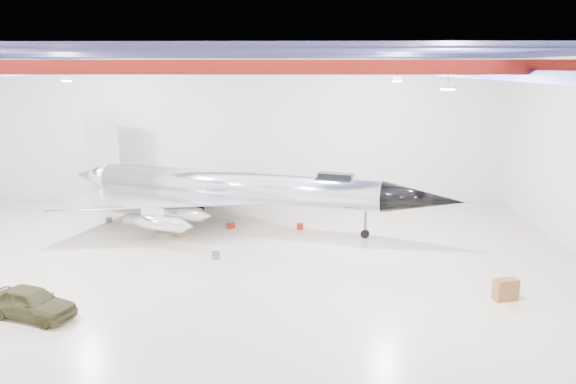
{
  "coord_description": "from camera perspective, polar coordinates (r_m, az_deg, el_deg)",
  "views": [
    {
      "loc": [
        4.27,
        -28.41,
        10.43
      ],
      "look_at": [
        3.56,
        2.0,
        3.6
      ],
      "focal_mm": 35.0,
      "sensor_mm": 36.0,
      "label": 1
    }
  ],
  "objects": [
    {
      "name": "toolbox_red",
      "position": [
        37.2,
        -5.83,
        -3.43
      ],
      "size": [
        0.59,
        0.55,
        0.33
      ],
      "primitive_type": "cube",
      "rotation": [
        0.0,
        0.0,
        0.43
      ],
      "color": "maroon",
      "rests_on": "floor"
    },
    {
      "name": "jet_aircraft",
      "position": [
        37.26,
        -5.48,
        0.22
      ],
      "size": [
        26.59,
        19.54,
        7.45
      ],
      "rotation": [
        0.0,
        0.0,
        -0.31
      ],
      "color": "silver",
      "rests_on": "floor"
    },
    {
      "name": "oil_barrel",
      "position": [
        35.85,
        -10.83,
        -4.13
      ],
      "size": [
        0.78,
        0.72,
        0.44
      ],
      "primitive_type": "cube",
      "rotation": [
        0.0,
        0.0,
        0.42
      ],
      "color": "olive",
      "rests_on": "floor"
    },
    {
      "name": "floor",
      "position": [
        30.56,
        -6.84,
        -7.4
      ],
      "size": [
        40.0,
        40.0,
        0.0
      ],
      "primitive_type": "plane",
      "color": "beige",
      "rests_on": "ground"
    },
    {
      "name": "desk",
      "position": [
        27.73,
        21.24,
        -9.23
      ],
      "size": [
        1.19,
        0.82,
        1.0
      ],
      "primitive_type": "cube",
      "rotation": [
        0.0,
        0.0,
        0.28
      ],
      "color": "brown",
      "rests_on": "floor"
    },
    {
      "name": "crate_small",
      "position": [
        40.41,
        -17.73,
        -2.7
      ],
      "size": [
        0.52,
        0.47,
        0.3
      ],
      "primitive_type": "cube",
      "rotation": [
        0.0,
        0.0,
        0.37
      ],
      "color": "#59595B",
      "rests_on": "floor"
    },
    {
      "name": "ceiling",
      "position": [
        28.73,
        -7.43,
        13.69
      ],
      "size": [
        40.0,
        40.0,
        0.0
      ],
      "primitive_type": "plane",
      "rotation": [
        3.14,
        0.0,
        0.0
      ],
      "color": "#0A0F38",
      "rests_on": "wall_back"
    },
    {
      "name": "jeep",
      "position": [
        26.5,
        -24.64,
        -10.15
      ],
      "size": [
        4.28,
        2.84,
        1.35
      ],
      "primitive_type": "imported",
      "rotation": [
        0.0,
        0.0,
        1.23
      ],
      "color": "#3E3C1F",
      "rests_on": "floor"
    },
    {
      "name": "ceiling_structure",
      "position": [
        28.72,
        -7.39,
        12.34
      ],
      "size": [
        39.5,
        29.5,
        1.08
      ],
      "color": "maroon",
      "rests_on": "ceiling"
    },
    {
      "name": "wall_back",
      "position": [
        43.89,
        -4.28,
        6.17
      ],
      "size": [
        40.0,
        0.0,
        40.0
      ],
      "primitive_type": "plane",
      "rotation": [
        1.57,
        0.0,
        0.0
      ],
      "color": "silver",
      "rests_on": "floor"
    },
    {
      "name": "engine_drum",
      "position": [
        31.56,
        -7.35,
        -6.39
      ],
      "size": [
        0.48,
        0.48,
        0.38
      ],
      "primitive_type": "cylinder",
      "rotation": [
        0.0,
        0.0,
        -0.17
      ],
      "color": "#59595B",
      "rests_on": "floor"
    },
    {
      "name": "tool_chest",
      "position": [
        36.84,
        1.23,
        -3.49
      ],
      "size": [
        0.48,
        0.48,
        0.38
      ],
      "primitive_type": "cylinder",
      "rotation": [
        0.0,
        0.0,
        0.17
      ],
      "color": "maroon",
      "rests_on": "floor"
    },
    {
      "name": "crate_ply",
      "position": [
        36.96,
        -12.68,
        -3.8
      ],
      "size": [
        0.46,
        0.37,
        0.32
      ],
      "primitive_type": "cube",
      "rotation": [
        0.0,
        0.0,
        -0.0
      ],
      "color": "olive",
      "rests_on": "floor"
    }
  ]
}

